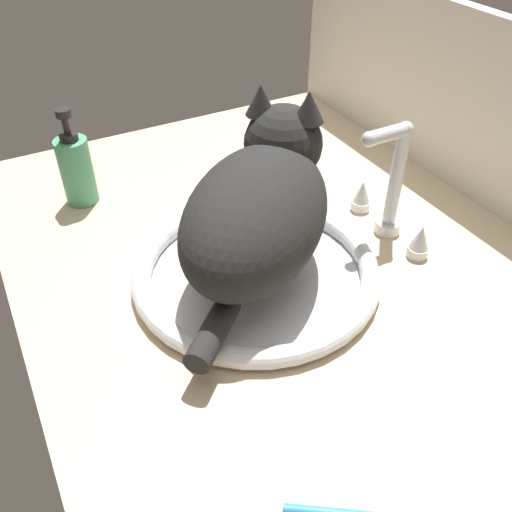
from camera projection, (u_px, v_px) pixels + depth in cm
name	position (u px, v px, depth cm)	size (l,w,h in cm)	color
countertop	(287.00, 274.00, 79.81)	(104.49, 73.58, 3.00)	#CCB793
backsplash_wall	(499.00, 129.00, 84.78)	(104.49, 2.40, 31.56)	silver
sink_basin	(256.00, 271.00, 76.18)	(34.62, 34.62, 2.76)	white
faucet	(391.00, 194.00, 80.83)	(17.12, 9.31, 18.52)	silver
cat	(262.00, 203.00, 71.59)	(32.84, 33.49, 20.50)	black
soap_pump_bottle	(76.00, 169.00, 88.53)	(5.30, 5.30, 16.38)	#4C9E70
pill_bottle	(299.00, 162.00, 92.92)	(5.87, 5.87, 10.41)	white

